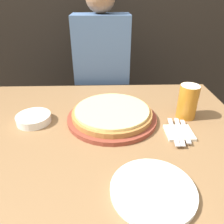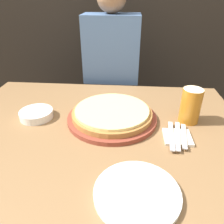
% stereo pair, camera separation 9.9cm
% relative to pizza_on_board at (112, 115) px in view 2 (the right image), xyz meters
% --- Properties ---
extents(dining_table, '(1.31, 0.99, 0.75)m').
position_rel_pizza_on_board_xyz_m(dining_table, '(-0.06, -0.08, -0.40)').
color(dining_table, olive).
rests_on(dining_table, ground_plane).
extents(pizza_on_board, '(0.41, 0.41, 0.06)m').
position_rel_pizza_on_board_xyz_m(pizza_on_board, '(0.00, 0.00, 0.00)').
color(pizza_on_board, brown).
rests_on(pizza_on_board, dining_table).
extents(beer_glass, '(0.09, 0.09, 0.16)m').
position_rel_pizza_on_board_xyz_m(beer_glass, '(0.35, 0.02, 0.06)').
color(beer_glass, '#B7701E').
rests_on(beer_glass, dining_table).
extents(dinner_plate, '(0.25, 0.25, 0.02)m').
position_rel_pizza_on_board_xyz_m(dinner_plate, '(0.11, -0.42, -0.02)').
color(dinner_plate, white).
rests_on(dinner_plate, dining_table).
extents(side_bowl, '(0.15, 0.15, 0.04)m').
position_rel_pizza_on_board_xyz_m(side_bowl, '(-0.35, -0.01, -0.01)').
color(side_bowl, white).
rests_on(side_bowl, dining_table).
extents(napkin_stack, '(0.11, 0.11, 0.01)m').
position_rel_pizza_on_board_xyz_m(napkin_stack, '(0.28, -0.13, -0.02)').
color(napkin_stack, beige).
rests_on(napkin_stack, dining_table).
extents(fork, '(0.04, 0.20, 0.00)m').
position_rel_pizza_on_board_xyz_m(fork, '(0.25, -0.13, -0.01)').
color(fork, silver).
rests_on(fork, napkin_stack).
extents(dinner_knife, '(0.05, 0.20, 0.00)m').
position_rel_pizza_on_board_xyz_m(dinner_knife, '(0.28, -0.13, -0.01)').
color(dinner_knife, silver).
rests_on(dinner_knife, napkin_stack).
extents(spoon, '(0.04, 0.17, 0.00)m').
position_rel_pizza_on_board_xyz_m(spoon, '(0.30, -0.13, -0.01)').
color(spoon, silver).
rests_on(spoon, napkin_stack).
extents(diner_person, '(0.36, 0.20, 1.33)m').
position_rel_pizza_on_board_xyz_m(diner_person, '(-0.05, 0.58, -0.13)').
color(diner_person, '#33333D').
rests_on(diner_person, ground_plane).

